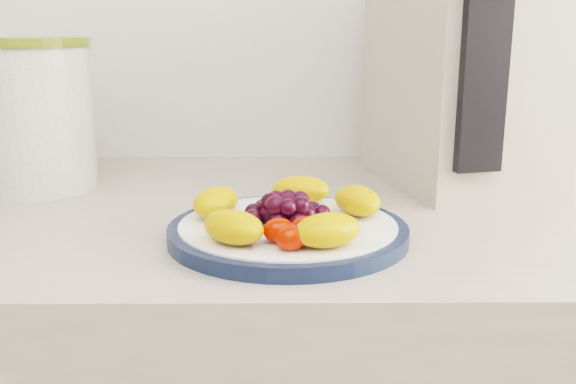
{
  "coord_description": "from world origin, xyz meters",
  "views": [
    {
      "loc": [
        0.05,
        0.43,
        1.11
      ],
      "look_at": [
        0.06,
        1.06,
        0.95
      ],
      "focal_mm": 40.0,
      "sensor_mm": 36.0,
      "label": 1
    }
  ],
  "objects": [
    {
      "name": "appliance_body",
      "position": [
        0.29,
        1.31,
        1.06
      ],
      "size": [
        0.24,
        0.3,
        0.33
      ],
      "primitive_type": "cube",
      "rotation": [
        0.0,
        0.0,
        0.23
      ],
      "color": "#ACA496",
      "rests_on": "counter"
    },
    {
      "name": "appliance_panel",
      "position": [
        0.28,
        1.17,
        1.07
      ],
      "size": [
        0.06,
        0.03,
        0.24
      ],
      "primitive_type": "cube",
      "rotation": [
        0.0,
        0.0,
        0.23
      ],
      "color": "black",
      "rests_on": "appliance_body"
    },
    {
      "name": "canister_lid",
      "position": [
        -0.28,
        1.28,
        1.09
      ],
      "size": [
        0.18,
        0.18,
        0.01
      ],
      "primitive_type": "cylinder",
      "rotation": [
        0.0,
        0.0,
        0.13
      ],
      "color": "#5C6820",
      "rests_on": "canister"
    },
    {
      "name": "plate_rim",
      "position": [
        0.06,
        1.06,
        0.91
      ],
      "size": [
        0.25,
        0.25,
        0.01
      ],
      "primitive_type": "cylinder",
      "color": "#111D39",
      "rests_on": "counter"
    },
    {
      "name": "plate_face",
      "position": [
        0.06,
        1.06,
        0.91
      ],
      "size": [
        0.22,
        0.22,
        0.02
      ],
      "primitive_type": "cylinder",
      "color": "white",
      "rests_on": "counter"
    },
    {
      "name": "fruit_plate",
      "position": [
        0.06,
        1.06,
        0.93
      ],
      "size": [
        0.21,
        0.21,
        0.03
      ],
      "color": "orange",
      "rests_on": "plate_face"
    },
    {
      "name": "canister",
      "position": [
        -0.28,
        1.28,
        0.99
      ],
      "size": [
        0.18,
        0.18,
        0.19
      ],
      "primitive_type": "cylinder",
      "rotation": [
        0.0,
        0.0,
        0.13
      ],
      "color": "#395A17",
      "rests_on": "counter"
    }
  ]
}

